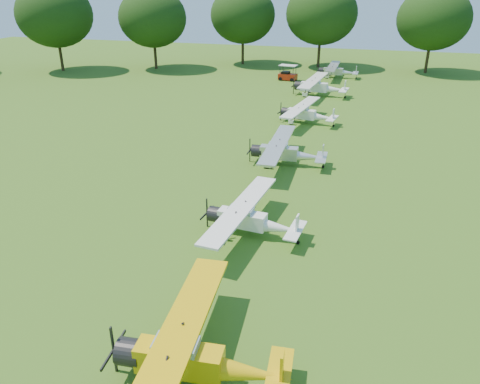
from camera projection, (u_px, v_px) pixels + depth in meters
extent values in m
plane|color=#2D5615|center=(232.00, 242.00, 25.73)|extent=(160.00, 160.00, 0.00)
cylinder|color=#302112|center=(427.00, 58.00, 70.55)|extent=(0.44, 0.44, 4.51)
ellipsoid|color=#19320D|center=(434.00, 19.00, 68.25)|extent=(10.52, 10.52, 8.94)
cylinder|color=#302112|center=(319.00, 52.00, 74.94)|extent=(0.44, 0.44, 4.74)
ellipsoid|color=#19320D|center=(322.00, 14.00, 72.52)|extent=(11.05, 11.05, 9.39)
cylinder|color=#302112|center=(243.00, 50.00, 77.88)|extent=(0.44, 0.44, 4.49)
ellipsoid|color=#19320D|center=(243.00, 15.00, 75.59)|extent=(10.47, 10.47, 8.90)
cylinder|color=#302112|center=(155.00, 54.00, 73.80)|extent=(0.44, 0.44, 4.44)
ellipsoid|color=#19320D|center=(153.00, 18.00, 71.53)|extent=(10.36, 10.36, 8.80)
cylinder|color=#302112|center=(61.00, 55.00, 72.06)|extent=(0.44, 0.44, 4.77)
ellipsoid|color=#19320D|center=(55.00, 15.00, 69.62)|extent=(11.14, 11.14, 9.47)
cube|color=#D8AC09|center=(179.00, 359.00, 16.43)|extent=(3.18, 1.16, 1.02)
cone|color=#D8AC09|center=(253.00, 374.00, 16.03)|extent=(2.78, 1.08, 0.88)
cube|color=#8CA5B2|center=(176.00, 347.00, 16.23)|extent=(1.62, 1.01, 0.54)
cylinder|color=black|center=(130.00, 352.00, 16.76)|extent=(0.95, 1.08, 1.01)
cube|color=black|center=(114.00, 350.00, 16.87)|extent=(0.07, 0.12, 2.05)
cube|color=#D8AC09|center=(176.00, 342.00, 16.12)|extent=(2.18, 10.40, 0.14)
cube|color=#D8AC09|center=(282.00, 367.00, 15.65)|extent=(0.14, 0.54, 1.27)
cube|color=#D8AC09|center=(279.00, 377.00, 15.85)|extent=(1.03, 2.78, 0.09)
cylinder|color=black|center=(171.00, 348.00, 17.96)|extent=(0.59, 0.20, 0.58)
cube|color=white|center=(242.00, 219.00, 26.24)|extent=(2.81, 1.09, 0.90)
cone|color=white|center=(282.00, 229.00, 25.52)|extent=(2.46, 1.02, 0.77)
cube|color=#8CA5B2|center=(241.00, 211.00, 26.07)|extent=(1.44, 0.93, 0.47)
cylinder|color=black|center=(216.00, 214.00, 26.78)|extent=(0.86, 0.97, 0.89)
cube|color=black|center=(207.00, 213.00, 26.96)|extent=(0.06, 0.11, 1.80)
cube|color=white|center=(241.00, 208.00, 25.98)|extent=(2.18, 9.15, 0.12)
cube|color=white|center=(297.00, 224.00, 25.06)|extent=(0.13, 0.48, 1.11)
cube|color=white|center=(295.00, 230.00, 25.25)|extent=(0.97, 2.46, 0.08)
cylinder|color=black|center=(224.00, 236.00, 25.83)|extent=(0.52, 0.19, 0.51)
cylinder|color=black|center=(238.00, 219.00, 27.64)|extent=(0.52, 0.19, 0.51)
cylinder|color=black|center=(298.00, 242.00, 25.49)|extent=(0.21, 0.09, 0.21)
cube|color=silver|center=(279.00, 153.00, 36.06)|extent=(2.91, 0.92, 0.95)
cone|color=silver|center=(311.00, 157.00, 35.57)|extent=(2.55, 0.87, 0.81)
cube|color=#8CA5B2|center=(278.00, 146.00, 35.87)|extent=(1.47, 0.86, 0.50)
cylinder|color=black|center=(257.00, 151.00, 36.44)|extent=(0.83, 0.96, 0.94)
cube|color=black|center=(250.00, 150.00, 36.57)|extent=(0.06, 0.11, 1.90)
cube|color=silver|center=(278.00, 144.00, 35.77)|extent=(1.52, 9.62, 0.13)
cube|color=silver|center=(323.00, 152.00, 35.18)|extent=(0.10, 0.50, 1.18)
cube|color=silver|center=(321.00, 157.00, 35.37)|extent=(0.82, 2.55, 0.08)
cylinder|color=black|center=(267.00, 165.00, 35.51)|extent=(0.55, 0.16, 0.54)
cylinder|color=black|center=(272.00, 155.00, 37.50)|extent=(0.55, 0.16, 0.54)
cylinder|color=black|center=(323.00, 167.00, 35.64)|extent=(0.22, 0.08, 0.22)
cube|color=white|center=(302.00, 114.00, 46.47)|extent=(2.87, 1.26, 0.91)
cone|color=white|center=(324.00, 118.00, 45.63)|extent=(2.52, 1.16, 0.78)
cube|color=#8CA5B2|center=(301.00, 109.00, 46.30)|extent=(1.50, 1.01, 0.48)
cylinder|color=black|center=(286.00, 112.00, 47.09)|extent=(0.92, 1.02, 0.90)
cube|color=black|center=(281.00, 111.00, 47.31)|extent=(0.07, 0.11, 1.82)
cube|color=white|center=(301.00, 107.00, 46.21)|extent=(2.73, 9.26, 0.12)
cube|color=white|center=(334.00, 114.00, 45.12)|extent=(0.16, 0.48, 1.13)
cube|color=white|center=(332.00, 118.00, 45.31)|extent=(1.12, 2.51, 0.08)
cylinder|color=black|center=(291.00, 122.00, 46.11)|extent=(0.54, 0.22, 0.52)
cylinder|color=black|center=(298.00, 117.00, 47.89)|extent=(0.54, 0.22, 0.52)
cylinder|color=black|center=(333.00, 126.00, 45.55)|extent=(0.22, 0.10, 0.21)
cube|color=white|center=(314.00, 87.00, 57.21)|extent=(3.31, 1.27, 1.06)
cone|color=white|center=(336.00, 90.00, 56.39)|extent=(2.90, 1.18, 0.91)
cube|color=#8CA5B2|center=(314.00, 82.00, 57.01)|extent=(1.70, 1.08, 0.56)
cylinder|color=black|center=(299.00, 86.00, 57.84)|extent=(1.01, 1.13, 1.05)
cube|color=black|center=(294.00, 85.00, 58.05)|extent=(0.07, 0.13, 2.12)
cube|color=white|center=(314.00, 80.00, 56.91)|extent=(2.49, 10.81, 0.14)
cube|color=white|center=(345.00, 86.00, 55.85)|extent=(0.15, 0.56, 1.31)
cube|color=white|center=(344.00, 90.00, 56.07)|extent=(1.13, 2.90, 0.09)
cylinder|color=black|center=(305.00, 95.00, 56.72)|extent=(0.62, 0.22, 0.61)
cylinder|color=black|center=(310.00, 90.00, 58.86)|extent=(0.62, 0.22, 0.61)
cylinder|color=black|center=(345.00, 97.00, 56.35)|extent=(0.25, 0.10, 0.24)
cube|color=silver|center=(333.00, 71.00, 67.55)|extent=(2.81, 0.87, 0.92)
cone|color=silver|center=(350.00, 73.00, 67.01)|extent=(2.46, 0.82, 0.79)
cube|color=#8CA5B2|center=(333.00, 68.00, 67.37)|extent=(1.41, 0.82, 0.48)
cylinder|color=black|center=(322.00, 71.00, 67.97)|extent=(0.80, 0.92, 0.91)
cube|color=black|center=(318.00, 70.00, 68.12)|extent=(0.05, 0.11, 1.84)
cube|color=silver|center=(333.00, 66.00, 67.28)|extent=(1.39, 9.29, 0.12)
cube|color=silver|center=(356.00, 70.00, 66.60)|extent=(0.09, 0.48, 1.14)
cube|color=silver|center=(355.00, 73.00, 66.79)|extent=(0.78, 2.46, 0.08)
cylinder|color=black|center=(327.00, 77.00, 67.05)|extent=(0.53, 0.15, 0.53)
cylinder|color=black|center=(329.00, 74.00, 68.96)|extent=(0.53, 0.15, 0.53)
cylinder|color=black|center=(356.00, 78.00, 67.05)|extent=(0.21, 0.07, 0.21)
cube|color=#A01F0B|center=(288.00, 77.00, 65.99)|extent=(2.68, 1.73, 0.79)
cube|color=black|center=(286.00, 73.00, 65.92)|extent=(1.20, 1.39, 0.51)
cube|color=white|center=(288.00, 65.00, 65.34)|extent=(2.58, 1.82, 0.09)
cylinder|color=black|center=(280.00, 79.00, 65.83)|extent=(0.52, 0.23, 0.50)
cylinder|color=black|center=(284.00, 77.00, 67.00)|extent=(0.52, 0.23, 0.50)
cylinder|color=black|center=(292.00, 80.00, 65.19)|extent=(0.52, 0.23, 0.50)
cylinder|color=black|center=(295.00, 78.00, 66.36)|extent=(0.52, 0.23, 0.50)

